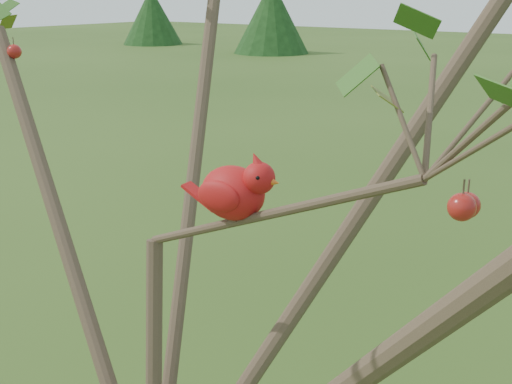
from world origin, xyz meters
TOP-DOWN VIEW (x-y plane):
  - crabapple_tree at (0.03, -0.02)m, footprint 2.35×2.05m
  - cardinal at (0.19, 0.08)m, footprint 0.21×0.11m

SIDE VIEW (x-z plane):
  - cardinal at x=0.19m, z-range 2.03..2.18m
  - crabapple_tree at x=0.03m, z-range 0.65..3.60m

